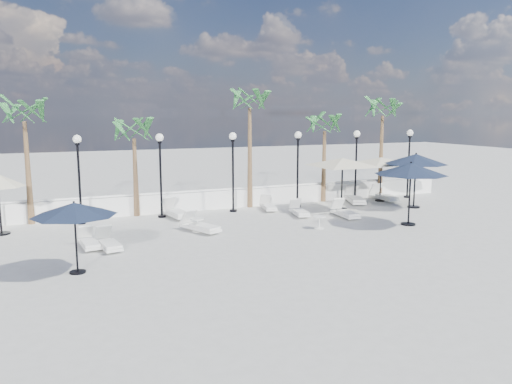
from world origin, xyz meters
name	(u,v)px	position (x,y,z in m)	size (l,w,h in m)	color
ground	(294,243)	(0.00, 0.00, 0.00)	(100.00, 100.00, 0.00)	#9B9B96
balustrade	(226,199)	(0.00, 7.50, 0.47)	(26.00, 0.30, 1.01)	white
lamppost_1	(79,167)	(-7.00, 6.50, 2.49)	(0.36, 0.36, 3.84)	black
lamppost_2	(160,163)	(-3.50, 6.50, 2.49)	(0.36, 0.36, 3.84)	black
lamppost_3	(233,161)	(0.00, 6.50, 2.49)	(0.36, 0.36, 3.84)	black
lamppost_4	(298,158)	(3.50, 6.50, 2.49)	(0.36, 0.36, 3.84)	black
lamppost_5	(356,156)	(7.00, 6.50, 2.49)	(0.36, 0.36, 3.84)	black
lamppost_6	(409,154)	(10.50, 6.50, 2.49)	(0.36, 0.36, 3.84)	black
palm_0	(24,118)	(-9.00, 7.30, 4.53)	(2.60, 2.60, 5.50)	brown
palm_1	(134,135)	(-4.50, 7.30, 3.75)	(2.60, 2.60, 4.70)	brown
palm_2	(250,106)	(1.20, 7.30, 5.12)	(2.60, 2.60, 6.10)	brown
palm_3	(325,128)	(5.50, 7.30, 3.95)	(2.60, 2.60, 4.90)	brown
palm_4	(383,113)	(9.20, 7.30, 4.73)	(2.60, 2.60, 5.70)	brown
lounger_0	(108,243)	(-6.39, 1.83, 0.22)	(0.82, 1.83, 0.66)	white
lounger_1	(89,242)	(-7.01, 2.29, 0.21)	(0.71, 1.70, 0.62)	white
lounger_2	(176,212)	(-2.92, 6.22, 0.26)	(1.02, 2.16, 0.78)	white
lounger_3	(268,206)	(1.74, 6.22, 0.21)	(0.86, 1.76, 0.63)	white
lounger_4	(200,226)	(-2.66, 3.09, 0.24)	(1.34, 2.03, 0.73)	white
lounger_5	(299,211)	(2.51, 4.39, 0.21)	(0.84, 1.77, 0.64)	white
lounger_6	(355,198)	(6.75, 6.12, 0.27)	(1.41, 2.27, 0.81)	white
lounger_7	(345,212)	(4.28, 3.25, 0.24)	(0.75, 1.93, 0.71)	white
lounger_8	(384,196)	(8.69, 6.22, 0.26)	(0.75, 2.08, 0.77)	white
side_table_1	(197,224)	(-2.77, 3.16, 0.32)	(0.55, 0.55, 0.54)	white
side_table_2	(319,221)	(2.06, 1.74, 0.31)	(0.53, 0.53, 0.51)	white
parasol_navy_left	(74,210)	(-7.56, -0.57, 1.93)	(2.49, 2.49, 2.19)	black
parasol_navy_mid	(411,169)	(5.94, 0.86, 2.40)	(3.05, 3.05, 2.73)	black
parasol_navy_right	(416,159)	(8.82, 3.95, 2.45)	(3.11, 3.11, 2.79)	black
parasol_cream_sq_a	(382,158)	(8.42, 6.20, 2.37)	(5.22, 5.22, 2.56)	black
parasol_cream_sq_b	(343,158)	(5.14, 4.91, 2.55)	(5.52, 5.52, 2.77)	black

